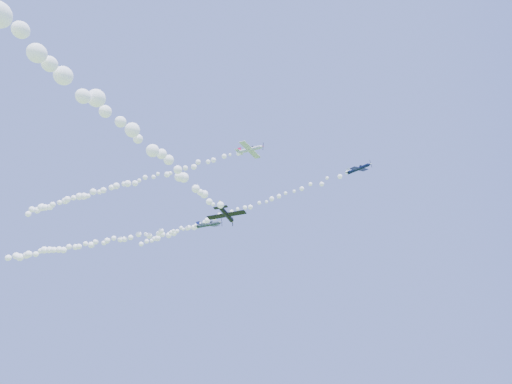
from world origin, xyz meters
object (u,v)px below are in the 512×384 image
(plane_navy, at_px, (359,169))
(plane_black, at_px, (226,214))
(plane_grey, at_px, (209,224))
(plane_white, at_px, (250,149))

(plane_navy, xyz_separation_m, plane_black, (-22.36, -21.96, -15.48))
(plane_grey, relative_size, plane_black, 0.98)
(plane_white, xyz_separation_m, plane_black, (-1.19, -8.59, -17.68))
(plane_black, bearing_deg, plane_white, -11.18)
(plane_navy, relative_size, plane_black, 0.88)
(plane_white, height_order, plane_grey, plane_white)
(plane_white, distance_m, plane_navy, 25.14)
(plane_black, bearing_deg, plane_navy, -48.83)
(plane_white, height_order, plane_black, plane_white)
(plane_navy, height_order, plane_grey, plane_navy)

